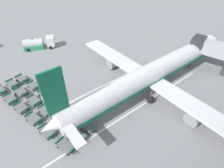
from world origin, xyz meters
The scene contains 22 objects.
ground_plane centered at (0.00, 0.00, 0.00)m, with size 500.00×500.00×0.00m, color gray.
airplane centered at (13.97, -1.47, 3.24)m, with size 38.60×42.78×11.62m.
fuel_tanker_primary centered at (-17.03, -8.39, 1.27)m, with size 6.37×8.00×2.93m.
baggage_dolly_row_near_col_a centered at (-5.72, -22.36, 0.47)m, with size 3.37×1.77×0.92m.
baggage_dolly_row_near_col_b centered at (-1.91, -21.99, 0.47)m, with size 3.38×1.77×0.92m.
baggage_dolly_row_near_col_c centered at (1.64, -21.59, 0.47)m, with size 3.41×1.89×0.92m.
baggage_dolly_row_near_col_d centered at (5.36, -21.26, 0.47)m, with size 3.41×1.90×0.92m.
baggage_dolly_row_near_col_e centered at (9.08, -21.02, 0.47)m, with size 3.39×1.81×0.92m.
baggage_dolly_row_near_col_f centered at (13.04, -20.49, 0.47)m, with size 3.41×1.91×0.92m.
baggage_dolly_row_mid_a_col_a centered at (-6.01, -19.89, 0.47)m, with size 3.38×1.80×0.92m.
baggage_dolly_row_mid_a_col_b centered at (-2.36, -19.81, 0.47)m, with size 3.41×1.89×0.92m.
baggage_dolly_row_mid_a_col_c centered at (1.59, -19.25, 0.47)m, with size 3.37×1.76×0.92m.
baggage_dolly_row_mid_a_col_d centered at (5.18, -19.02, 0.47)m, with size 3.40×1.85×0.92m.
baggage_dolly_row_mid_a_col_e centered at (9.11, -18.59, 0.47)m, with size 3.40×1.85×0.92m.
baggage_dolly_row_mid_a_col_f centered at (12.86, -18.35, 0.47)m, with size 3.39×1.80×0.92m.
baggage_dolly_row_mid_b_col_a centered at (-6.20, -17.90, 0.47)m, with size 3.41×1.89×0.92m.
baggage_dolly_row_mid_b_col_b centered at (-2.40, -17.33, 0.47)m, with size 3.38×1.78×0.92m.
baggage_dolly_row_mid_b_col_c centered at (1.39, -16.98, 0.47)m, with size 3.40×1.84×0.92m.
baggage_dolly_row_mid_b_col_d centered at (4.95, -16.69, 0.47)m, with size 3.39×1.82×0.92m.
baggage_dolly_row_mid_b_col_e centered at (8.86, -16.35, 0.47)m, with size 3.40×1.86×0.92m.
baggage_dolly_row_mid_b_col_f centered at (12.64, -16.25, 0.47)m, with size 3.37×1.75×0.92m.
stand_guidance_stripe centered at (15.17, -10.59, 0.00)m, with size 5.86×39.28×0.01m.
Camera 1 is at (26.76, -25.75, 21.96)m, focal length 28.00 mm.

